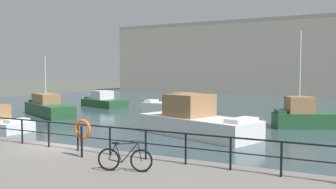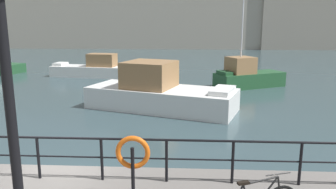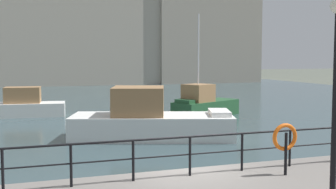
{
  "view_description": "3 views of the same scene",
  "coord_description": "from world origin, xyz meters",
  "px_view_note": "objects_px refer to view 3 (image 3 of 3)",
  "views": [
    {
      "loc": [
        11.17,
        -11.84,
        4.1
      ],
      "look_at": [
        1.98,
        5.82,
        2.87
      ],
      "focal_mm": 39.32,
      "sensor_mm": 36.0,
      "label": 1
    },
    {
      "loc": [
        3.39,
        -8.14,
        4.73
      ],
      "look_at": [
        2.64,
        5.4,
        1.79
      ],
      "focal_mm": 35.59,
      "sensor_mm": 36.0,
      "label": 2
    },
    {
      "loc": [
        -4.54,
        -11.5,
        4.15
      ],
      "look_at": [
        1.86,
        6.85,
        2.5
      ],
      "focal_mm": 47.24,
      "sensor_mm": 36.0,
      "label": 3
    }
  ],
  "objects_px": {
    "moored_cabin_cruiser": "(204,104)",
    "moored_red_daysailer": "(150,120)",
    "harbor_building": "(92,38)",
    "moored_harbor_tender": "(12,107)",
    "life_ring_stand": "(285,139)",
    "quay_lamp_post": "(336,77)"
  },
  "relations": [
    {
      "from": "harbor_building",
      "to": "moored_red_daysailer",
      "type": "bearing_deg",
      "value": -96.11
    },
    {
      "from": "harbor_building",
      "to": "moored_harbor_tender",
      "type": "xyz_separation_m",
      "value": [
        -11.84,
        -37.32,
        -6.39
      ]
    },
    {
      "from": "harbor_building",
      "to": "life_ring_stand",
      "type": "bearing_deg",
      "value": -94.61
    },
    {
      "from": "harbor_building",
      "to": "moored_red_daysailer",
      "type": "xyz_separation_m",
      "value": [
        -5.17,
        -48.3,
        -6.17
      ]
    },
    {
      "from": "moored_cabin_cruiser",
      "to": "quay_lamp_post",
      "type": "bearing_deg",
      "value": 46.21
    },
    {
      "from": "moored_harbor_tender",
      "to": "life_ring_stand",
      "type": "distance_m",
      "value": 23.41
    },
    {
      "from": "moored_red_daysailer",
      "to": "quay_lamp_post",
      "type": "height_order",
      "value": "quay_lamp_post"
    },
    {
      "from": "moored_cabin_cruiser",
      "to": "life_ring_stand",
      "type": "height_order",
      "value": "moored_cabin_cruiser"
    },
    {
      "from": "moored_harbor_tender",
      "to": "life_ring_stand",
      "type": "relative_size",
      "value": 5.47
    },
    {
      "from": "moored_cabin_cruiser",
      "to": "life_ring_stand",
      "type": "relative_size",
      "value": 5.05
    },
    {
      "from": "moored_cabin_cruiser",
      "to": "moored_red_daysailer",
      "type": "bearing_deg",
      "value": 21.92
    },
    {
      "from": "harbor_building",
      "to": "quay_lamp_post",
      "type": "xyz_separation_m",
      "value": [
        -5.73,
        -62.62,
        -3.34
      ]
    },
    {
      "from": "moored_cabin_cruiser",
      "to": "quay_lamp_post",
      "type": "height_order",
      "value": "moored_cabin_cruiser"
    },
    {
      "from": "moored_cabin_cruiser",
      "to": "quay_lamp_post",
      "type": "distance_m",
      "value": 22.26
    },
    {
      "from": "harbor_building",
      "to": "moored_harbor_tender",
      "type": "distance_m",
      "value": 39.67
    },
    {
      "from": "moored_harbor_tender",
      "to": "quay_lamp_post",
      "type": "bearing_deg",
      "value": 111.33
    },
    {
      "from": "moored_red_daysailer",
      "to": "moored_harbor_tender",
      "type": "bearing_deg",
      "value": 140.24
    },
    {
      "from": "moored_harbor_tender",
      "to": "moored_cabin_cruiser",
      "type": "relative_size",
      "value": 1.08
    },
    {
      "from": "harbor_building",
      "to": "moored_red_daysailer",
      "type": "distance_m",
      "value": 48.97
    },
    {
      "from": "harbor_building",
      "to": "moored_red_daysailer",
      "type": "relative_size",
      "value": 7.79
    },
    {
      "from": "moored_cabin_cruiser",
      "to": "moored_red_daysailer",
      "type": "distance_m",
      "value": 9.02
    },
    {
      "from": "quay_lamp_post",
      "to": "moored_harbor_tender",
      "type": "bearing_deg",
      "value": 103.59
    }
  ]
}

